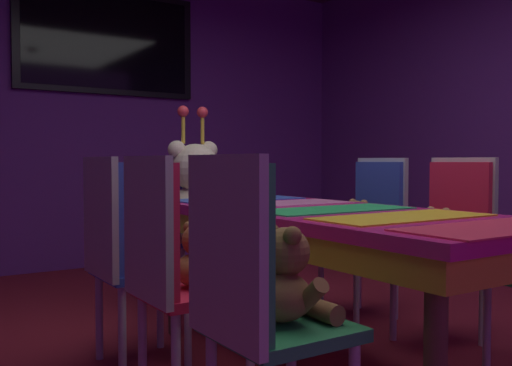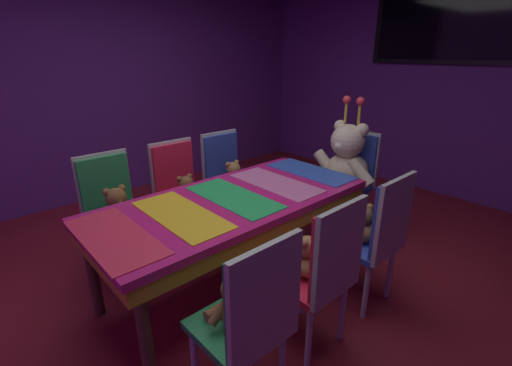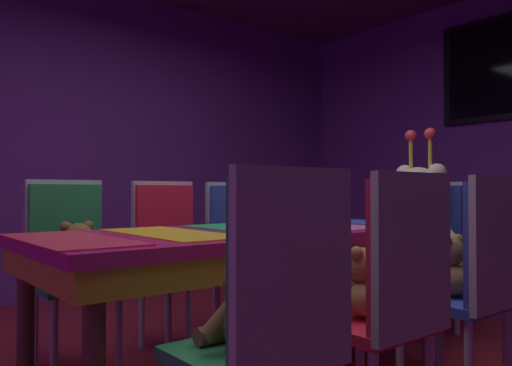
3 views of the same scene
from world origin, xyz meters
TOP-DOWN VIEW (x-y plane):
  - wall_left at (-2.60, 0.00)m, footprint 0.12×6.40m
  - banquet_table at (0.00, 0.00)m, footprint 0.90×2.02m
  - chair_left_0 at (-0.83, -0.57)m, footprint 0.42×0.41m
  - teddy_left_0 at (-0.68, -0.57)m, footprint 0.25×0.33m
  - chair_left_1 at (-0.82, 0.03)m, footprint 0.42×0.41m
  - teddy_left_1 at (-0.68, 0.03)m, footprint 0.21×0.28m
  - chair_left_2 at (-0.83, 0.56)m, footprint 0.42×0.41m
  - teddy_left_2 at (-0.69, 0.56)m, footprint 0.23×0.29m
  - chair_right_0 at (0.85, -0.57)m, footprint 0.42×0.41m
  - teddy_right_0 at (0.71, -0.57)m, footprint 0.22×0.28m
  - chair_right_1 at (0.83, -0.02)m, footprint 0.42×0.41m
  - teddy_right_1 at (0.69, -0.02)m, footprint 0.22×0.28m
  - chair_right_2 at (0.83, 0.58)m, footprint 0.42×0.41m
  - teddy_right_2 at (0.69, 0.58)m, footprint 0.22×0.29m
  - throne_chair at (0.00, 1.54)m, footprint 0.41×0.42m
  - king_teddy_bear at (0.00, 1.38)m, footprint 0.68×0.53m

SIDE VIEW (x-z plane):
  - teddy_left_1 at x=-0.68m, z-range 0.44..0.70m
  - teddy_right_1 at x=0.69m, z-range 0.44..0.70m
  - teddy_right_0 at x=0.71m, z-range 0.44..0.71m
  - teddy_right_2 at x=0.69m, z-range 0.44..0.71m
  - teddy_left_2 at x=-0.69m, z-range 0.44..0.72m
  - teddy_left_0 at x=-0.68m, z-range 0.44..0.75m
  - chair_left_0 at x=-0.83m, z-range 0.10..1.09m
  - chair_left_1 at x=-0.82m, z-range 0.10..1.09m
  - chair_left_2 at x=-0.83m, z-range 0.10..1.09m
  - chair_right_0 at x=0.85m, z-range 0.10..1.09m
  - chair_right_1 at x=0.83m, z-range 0.10..1.09m
  - chair_right_2 at x=0.83m, z-range 0.10..1.09m
  - throne_chair at x=0.00m, z-range 0.10..1.09m
  - banquet_table at x=0.00m, z-range 0.28..1.03m
  - king_teddy_bear at x=0.00m, z-range 0.30..1.17m
  - wall_left at x=-2.60m, z-range 0.00..2.80m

